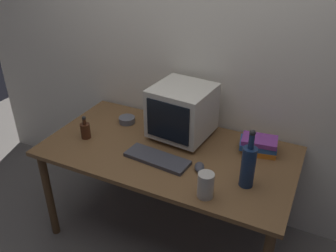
{
  "coord_description": "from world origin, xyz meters",
  "views": [
    {
      "loc": [
        0.86,
        -1.78,
        2.06
      ],
      "look_at": [
        0.0,
        0.0,
        0.93
      ],
      "focal_mm": 38.11,
      "sensor_mm": 36.0,
      "label": 1
    }
  ],
  "objects_px": {
    "bottle_short": "(85,130)",
    "computer_mouse": "(199,167)",
    "bottle_tall": "(248,165)",
    "book_stack": "(259,145)",
    "crt_monitor": "(182,111)",
    "cd_spindle": "(127,120)",
    "keyboard": "(157,158)",
    "metal_canister": "(206,185)"
  },
  "relations": [
    {
      "from": "crt_monitor",
      "to": "cd_spindle",
      "type": "height_order",
      "value": "crt_monitor"
    },
    {
      "from": "crt_monitor",
      "to": "cd_spindle",
      "type": "xyz_separation_m",
      "value": [
        -0.45,
        -0.01,
        -0.17
      ]
    },
    {
      "from": "bottle_tall",
      "to": "bottle_short",
      "type": "xyz_separation_m",
      "value": [
        -1.14,
        0.02,
        -0.08
      ]
    },
    {
      "from": "bottle_short",
      "to": "metal_canister",
      "type": "height_order",
      "value": "bottle_short"
    },
    {
      "from": "keyboard",
      "to": "book_stack",
      "type": "relative_size",
      "value": 1.61
    },
    {
      "from": "crt_monitor",
      "to": "bottle_tall",
      "type": "height_order",
      "value": "crt_monitor"
    },
    {
      "from": "cd_spindle",
      "to": "metal_canister",
      "type": "height_order",
      "value": "metal_canister"
    },
    {
      "from": "keyboard",
      "to": "bottle_short",
      "type": "distance_m",
      "value": 0.58
    },
    {
      "from": "keyboard",
      "to": "computer_mouse",
      "type": "relative_size",
      "value": 4.2
    },
    {
      "from": "computer_mouse",
      "to": "bottle_short",
      "type": "bearing_deg",
      "value": 159.71
    },
    {
      "from": "crt_monitor",
      "to": "bottle_short",
      "type": "distance_m",
      "value": 0.68
    },
    {
      "from": "keyboard",
      "to": "computer_mouse",
      "type": "bearing_deg",
      "value": 10.17
    },
    {
      "from": "keyboard",
      "to": "bottle_tall",
      "type": "relative_size",
      "value": 1.16
    },
    {
      "from": "bottle_tall",
      "to": "book_stack",
      "type": "distance_m",
      "value": 0.38
    },
    {
      "from": "crt_monitor",
      "to": "book_stack",
      "type": "relative_size",
      "value": 1.6
    },
    {
      "from": "computer_mouse",
      "to": "bottle_tall",
      "type": "bearing_deg",
      "value": -23.92
    },
    {
      "from": "bottle_short",
      "to": "book_stack",
      "type": "bearing_deg",
      "value": 17.26
    },
    {
      "from": "bottle_tall",
      "to": "book_stack",
      "type": "bearing_deg",
      "value": 92.38
    },
    {
      "from": "keyboard",
      "to": "computer_mouse",
      "type": "height_order",
      "value": "computer_mouse"
    },
    {
      "from": "book_stack",
      "to": "cd_spindle",
      "type": "bearing_deg",
      "value": -177.68
    },
    {
      "from": "book_stack",
      "to": "metal_canister",
      "type": "xyz_separation_m",
      "value": [
        -0.16,
        -0.57,
        0.02
      ]
    },
    {
      "from": "bottle_short",
      "to": "book_stack",
      "type": "relative_size",
      "value": 0.65
    },
    {
      "from": "computer_mouse",
      "to": "bottle_tall",
      "type": "xyz_separation_m",
      "value": [
        0.29,
        -0.02,
        0.12
      ]
    },
    {
      "from": "bottle_short",
      "to": "computer_mouse",
      "type": "bearing_deg",
      "value": -0.22
    },
    {
      "from": "bottle_tall",
      "to": "bottle_short",
      "type": "bearing_deg",
      "value": 178.85
    },
    {
      "from": "book_stack",
      "to": "cd_spindle",
      "type": "height_order",
      "value": "book_stack"
    },
    {
      "from": "crt_monitor",
      "to": "metal_canister",
      "type": "bearing_deg",
      "value": -54.76
    },
    {
      "from": "crt_monitor",
      "to": "book_stack",
      "type": "bearing_deg",
      "value": 3.68
    },
    {
      "from": "bottle_short",
      "to": "book_stack",
      "type": "xyz_separation_m",
      "value": [
        1.13,
        0.35,
        -0.01
      ]
    },
    {
      "from": "keyboard",
      "to": "computer_mouse",
      "type": "xyz_separation_m",
      "value": [
        0.28,
        0.02,
        0.01
      ]
    },
    {
      "from": "crt_monitor",
      "to": "bottle_tall",
      "type": "relative_size",
      "value": 1.15
    },
    {
      "from": "bottle_short",
      "to": "book_stack",
      "type": "height_order",
      "value": "bottle_short"
    },
    {
      "from": "computer_mouse",
      "to": "book_stack",
      "type": "bearing_deg",
      "value": 31.82
    },
    {
      "from": "keyboard",
      "to": "crt_monitor",
      "type": "bearing_deg",
      "value": 92.14
    },
    {
      "from": "keyboard",
      "to": "cd_spindle",
      "type": "relative_size",
      "value": 3.5
    },
    {
      "from": "crt_monitor",
      "to": "cd_spindle",
      "type": "bearing_deg",
      "value": -179.3
    },
    {
      "from": "metal_canister",
      "to": "keyboard",
      "type": "bearing_deg",
      "value": 154.41
    },
    {
      "from": "bottle_short",
      "to": "keyboard",
      "type": "bearing_deg",
      "value": -2.72
    },
    {
      "from": "keyboard",
      "to": "computer_mouse",
      "type": "distance_m",
      "value": 0.28
    },
    {
      "from": "bottle_tall",
      "to": "cd_spindle",
      "type": "bearing_deg",
      "value": 161.57
    },
    {
      "from": "computer_mouse",
      "to": "metal_canister",
      "type": "xyz_separation_m",
      "value": [
        0.12,
        -0.21,
        0.06
      ]
    },
    {
      "from": "book_stack",
      "to": "keyboard",
      "type": "bearing_deg",
      "value": -145.77
    }
  ]
}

